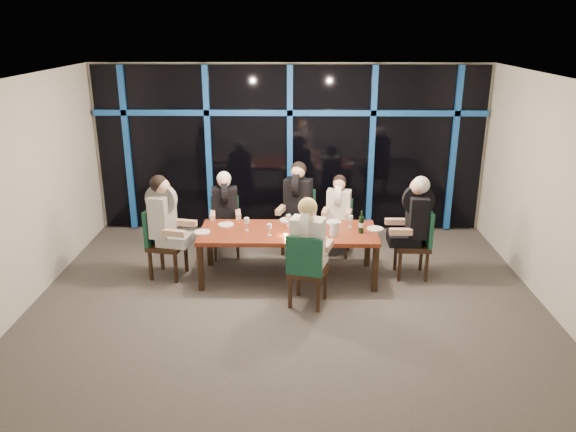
{
  "coord_description": "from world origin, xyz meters",
  "views": [
    {
      "loc": [
        0.11,
        -6.91,
        3.66
      ],
      "look_at": [
        0.0,
        0.6,
        1.05
      ],
      "focal_mm": 35.0,
      "sensor_mm": 36.0,
      "label": 1
    }
  ],
  "objects": [
    {
      "name": "tea_light",
      "position": [
        -0.04,
        0.6,
        0.76
      ],
      "size": [
        0.04,
        0.04,
        0.03
      ],
      "primitive_type": "cylinder",
      "color": "#FFAD4C",
      "rests_on": "dining_table"
    },
    {
      "name": "water_pitcher",
      "position": [
        0.66,
        0.6,
        0.85
      ],
      "size": [
        0.13,
        0.12,
        0.21
      ],
      "rotation": [
        0.0,
        0.0,
        0.11
      ],
      "color": "silver",
      "rests_on": "dining_table"
    },
    {
      "name": "diner_end_right",
      "position": [
        1.85,
        0.89,
        1.01
      ],
      "size": [
        0.66,
        0.53,
        1.04
      ],
      "rotation": [
        0.0,
        0.0,
        4.71
      ],
      "color": "black",
      "rests_on": "ground"
    },
    {
      "name": "plate_far_right",
      "position": [
        0.69,
        1.17,
        0.76
      ],
      "size": [
        0.24,
        0.24,
        0.01
      ],
      "primitive_type": "cylinder",
      "color": "white",
      "rests_on": "dining_table"
    },
    {
      "name": "chair_far_right",
      "position": [
        0.82,
        1.8,
        0.51
      ],
      "size": [
        0.5,
        0.5,
        0.91
      ],
      "rotation": [
        0.0,
        0.0,
        -0.2
      ],
      "color": "black",
      "rests_on": "ground"
    },
    {
      "name": "window_wall",
      "position": [
        0.01,
        2.93,
        1.55
      ],
      "size": [
        6.86,
        0.43,
        2.94
      ],
      "color": "black",
      "rests_on": "ground"
    },
    {
      "name": "wine_glass_a",
      "position": [
        -0.27,
        0.61,
        0.88
      ],
      "size": [
        0.07,
        0.07,
        0.17
      ],
      "color": "silver",
      "rests_on": "dining_table"
    },
    {
      "name": "chair_far_mid",
      "position": [
        0.16,
        1.88,
        0.59
      ],
      "size": [
        0.6,
        0.6,
        1.05
      ],
      "rotation": [
        0.0,
        0.0,
        -0.28
      ],
      "color": "black",
      "rests_on": "ground"
    },
    {
      "name": "chair_near_mid",
      "position": [
        0.25,
        -0.12,
        0.58
      ],
      "size": [
        0.6,
        0.6,
        1.04
      ],
      "rotation": [
        0.0,
        0.0,
        2.86
      ],
      "color": "black",
      "rests_on": "ground"
    },
    {
      "name": "plate_end_right",
      "position": [
        1.28,
        0.89,
        0.76
      ],
      "size": [
        0.24,
        0.24,
        0.01
      ],
      "primitive_type": "cylinder",
      "color": "white",
      "rests_on": "dining_table"
    },
    {
      "name": "wine_bottle",
      "position": [
        1.06,
        0.74,
        0.88
      ],
      "size": [
        0.08,
        0.08,
        0.34
      ],
      "rotation": [
        0.0,
        0.0,
        -0.22
      ],
      "color": "black",
      "rests_on": "dining_table"
    },
    {
      "name": "wine_glass_c",
      "position": [
        0.37,
        0.74,
        0.88
      ],
      "size": [
        0.07,
        0.07,
        0.17
      ],
      "color": "silver",
      "rests_on": "dining_table"
    },
    {
      "name": "plate_far_left",
      "position": [
        -0.95,
        1.04,
        0.76
      ],
      "size": [
        0.24,
        0.24,
        0.01
      ],
      "primitive_type": "cylinder",
      "color": "white",
      "rests_on": "dining_table"
    },
    {
      "name": "diner_near_mid",
      "position": [
        0.28,
        -0.03,
        1.0
      ],
      "size": [
        0.61,
        0.71,
        1.02
      ],
      "rotation": [
        0.0,
        0.0,
        2.86
      ],
      "color": "white",
      "rests_on": "ground"
    },
    {
      "name": "chair_end_left",
      "position": [
        -1.9,
        0.85,
        0.6
      ],
      "size": [
        0.59,
        0.59,
        1.07
      ],
      "rotation": [
        0.0,
        0.0,
        1.37
      ],
      "color": "black",
      "rests_on": "ground"
    },
    {
      "name": "plate_end_left",
      "position": [
        -1.26,
        0.71,
        0.76
      ],
      "size": [
        0.24,
        0.24,
        0.01
      ],
      "primitive_type": "cylinder",
      "color": "white",
      "rests_on": "dining_table"
    },
    {
      "name": "dining_table",
      "position": [
        0.0,
        0.8,
        0.68
      ],
      "size": [
        2.6,
        1.0,
        0.75
      ],
      "color": "maroon",
      "rests_on": "ground"
    },
    {
      "name": "plate_far_mid",
      "position": [
        -0.02,
        1.25,
        0.76
      ],
      "size": [
        0.24,
        0.24,
        0.01
      ],
      "primitive_type": "cylinder",
      "color": "white",
      "rests_on": "dining_table"
    },
    {
      "name": "wine_glass_e",
      "position": [
        0.93,
        0.97,
        0.88
      ],
      "size": [
        0.07,
        0.07,
        0.18
      ],
      "color": "silver",
      "rests_on": "dining_table"
    },
    {
      "name": "diner_far_right",
      "position": [
        0.8,
        1.72,
        0.87
      ],
      "size": [
        0.5,
        0.61,
        0.89
      ],
      "rotation": [
        0.0,
        0.0,
        -0.2
      ],
      "color": "white",
      "rests_on": "ground"
    },
    {
      "name": "diner_far_left",
      "position": [
        -1.02,
        1.59,
        0.93
      ],
      "size": [
        0.52,
        0.63,
        0.95
      ],
      "rotation": [
        0.0,
        0.0,
        0.14
      ],
      "color": "black",
      "rests_on": "ground"
    },
    {
      "name": "diner_far_mid",
      "position": [
        0.14,
        1.79,
        1.0
      ],
      "size": [
        0.61,
        0.71,
        1.02
      ],
      "rotation": [
        0.0,
        0.0,
        -0.28
      ],
      "color": "black",
      "rests_on": "ground"
    },
    {
      "name": "wine_glass_b",
      "position": [
        0.0,
        1.01,
        0.88
      ],
      "size": [
        0.07,
        0.07,
        0.18
      ],
      "color": "silver",
      "rests_on": "dining_table"
    },
    {
      "name": "wine_glass_d",
      "position": [
        -0.61,
        0.81,
        0.89
      ],
      "size": [
        0.08,
        0.08,
        0.19
      ],
      "color": "silver",
      "rests_on": "dining_table"
    },
    {
      "name": "chair_far_left",
      "position": [
        -1.04,
        1.68,
        0.54
      ],
      "size": [
        0.51,
        0.51,
        0.97
      ],
      "rotation": [
        0.0,
        0.0,
        0.14
      ],
      "color": "black",
      "rests_on": "ground"
    },
    {
      "name": "diner_end_left",
      "position": [
        -1.81,
        0.83,
        1.02
      ],
      "size": [
        0.72,
        0.59,
        1.05
      ],
      "rotation": [
        0.0,
        0.0,
        1.37
      ],
      "color": "black",
      "rests_on": "ground"
    },
    {
      "name": "chair_end_right",
      "position": [
        1.94,
        0.89,
        0.59
      ],
      "size": [
        0.5,
        0.5,
        1.06
      ],
      "rotation": [
        0.0,
        0.0,
        4.71
      ],
      "color": "black",
      "rests_on": "ground"
    },
    {
      "name": "plate_near_mid",
      "position": [
        0.44,
        0.51,
        0.76
      ],
      "size": [
        0.24,
        0.24,
        0.01
      ],
      "primitive_type": "cylinder",
      "color": "white",
      "rests_on": "dining_table"
    },
    {
      "name": "room",
      "position": [
        0.0,
        0.0,
        2.02
      ],
      "size": [
        7.04,
        7.0,
        3.02
      ],
      "color": "#544E4A",
      "rests_on": "ground"
    }
  ]
}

